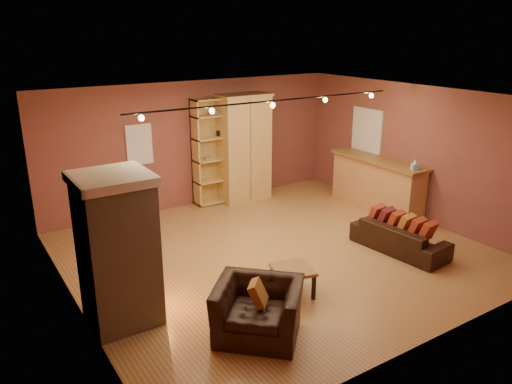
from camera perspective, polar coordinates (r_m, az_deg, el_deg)
floor at (r=9.11m, az=2.46°, el=-6.98°), size 7.00×7.00×0.00m
ceiling at (r=8.31m, az=2.72°, el=10.75°), size 7.00×7.00×0.00m
back_wall at (r=11.33m, az=-6.99°, el=5.46°), size 7.00×0.02×2.80m
left_wall at (r=7.27m, az=-20.60°, el=-2.94°), size 0.02×6.50×2.80m
right_wall at (r=10.95m, az=17.76°, el=4.27°), size 0.02×6.50×2.80m
fireplace at (r=6.95m, az=-15.47°, el=-6.41°), size 1.01×0.98×2.12m
back_window at (r=10.79m, az=-13.21°, el=5.29°), size 0.56×0.04×0.86m
bookcase at (r=11.42m, az=-4.92°, el=4.78°), size 0.99×0.39×2.43m
armoire at (r=11.60m, az=-1.43°, el=5.10°), size 1.22×0.69×2.48m
bar_counter at (r=11.39m, az=13.65°, el=0.93°), size 0.64×2.43×1.16m
tissue_box at (r=10.54m, az=17.68°, el=2.92°), size 0.14×0.14×0.21m
right_window at (r=11.79m, az=12.57°, el=6.91°), size 0.05×0.90×1.00m
loveseat at (r=9.42m, az=16.14°, el=-4.40°), size 0.69×1.82×0.75m
armchair at (r=6.66m, az=0.24°, el=-12.40°), size 1.31×1.29×0.97m
coffee_table at (r=7.65m, az=4.23°, el=-9.11°), size 0.70×0.70×0.44m
track_rail at (r=8.49m, az=1.92°, el=10.17°), size 5.20×0.09×0.13m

